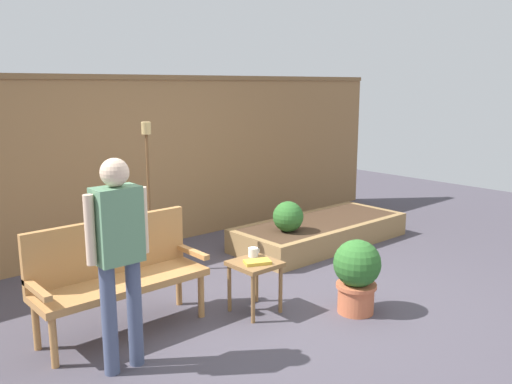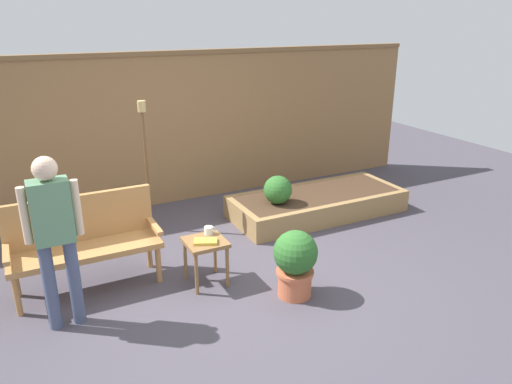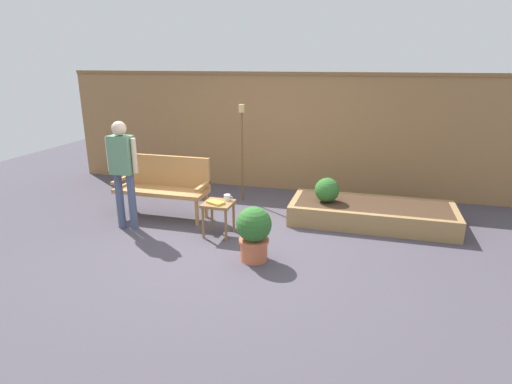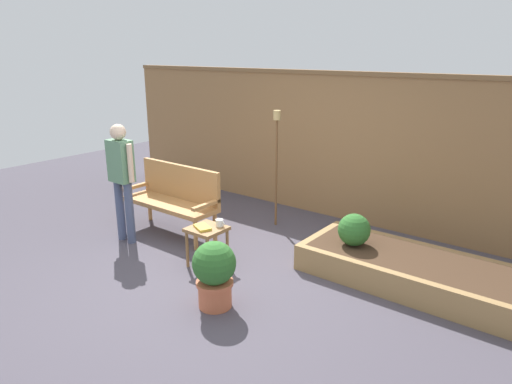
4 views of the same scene
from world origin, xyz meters
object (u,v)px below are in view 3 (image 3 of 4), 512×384
(tiki_torch, at_px, (242,135))
(person_by_bench, at_px, (123,166))
(book_on_table, at_px, (216,203))
(side_table, at_px, (218,208))
(potted_boxwood, at_px, (254,231))
(shrub_near_bench, at_px, (327,190))
(cup_on_table, at_px, (227,197))
(garden_bench, at_px, (164,182))

(tiki_torch, bearing_deg, person_by_bench, -125.78)
(book_on_table, bearing_deg, tiki_torch, 118.65)
(side_table, height_order, book_on_table, book_on_table)
(potted_boxwood, xyz_separation_m, shrub_near_bench, (0.69, 1.58, 0.11))
(shrub_near_bench, bearing_deg, tiki_torch, 158.11)
(shrub_near_bench, bearing_deg, side_table, -144.91)
(book_on_table, distance_m, shrub_near_bench, 1.73)
(person_by_bench, bearing_deg, book_on_table, 2.60)
(cup_on_table, height_order, potted_boxwood, potted_boxwood)
(book_on_table, bearing_deg, shrub_near_bench, 60.27)
(potted_boxwood, height_order, tiki_torch, tiki_torch)
(garden_bench, xyz_separation_m, shrub_near_bench, (2.47, 0.46, -0.06))
(side_table, bearing_deg, cup_on_table, 54.19)
(person_by_bench, bearing_deg, cup_on_table, 9.28)
(shrub_near_bench, bearing_deg, book_on_table, -143.79)
(side_table, relative_size, person_by_bench, 0.31)
(side_table, xyz_separation_m, potted_boxwood, (0.69, -0.61, -0.02))
(cup_on_table, height_order, shrub_near_bench, shrub_near_bench)
(shrub_near_bench, relative_size, tiki_torch, 0.22)
(cup_on_table, relative_size, potted_boxwood, 0.18)
(cup_on_table, height_order, tiki_torch, tiki_torch)
(potted_boxwood, xyz_separation_m, tiki_torch, (-0.83, 2.20, 0.76))
(garden_bench, height_order, person_by_bench, person_by_bench)
(garden_bench, relative_size, person_by_bench, 0.92)
(cup_on_table, height_order, person_by_bench, person_by_bench)
(garden_bench, bearing_deg, side_table, -25.17)
(shrub_near_bench, bearing_deg, garden_bench, -169.53)
(side_table, xyz_separation_m, book_on_table, (-0.02, -0.05, 0.10))
(garden_bench, bearing_deg, book_on_table, -27.77)
(cup_on_table, bearing_deg, side_table, -125.81)
(garden_bench, xyz_separation_m, book_on_table, (1.07, -0.57, -0.05))
(book_on_table, bearing_deg, potted_boxwood, -14.58)
(side_table, relative_size, shrub_near_bench, 1.30)
(garden_bench, relative_size, cup_on_table, 11.51)
(book_on_table, bearing_deg, side_table, 96.64)
(book_on_table, bearing_deg, person_by_bench, -153.34)
(side_table, xyz_separation_m, person_by_bench, (-1.37, -0.11, 0.54))
(potted_boxwood, bearing_deg, cup_on_table, 128.89)
(tiki_torch, bearing_deg, garden_bench, -131.38)
(cup_on_table, xyz_separation_m, person_by_bench, (-1.46, -0.24, 0.41))
(side_table, relative_size, book_on_table, 2.09)
(side_table, height_order, tiki_torch, tiki_torch)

